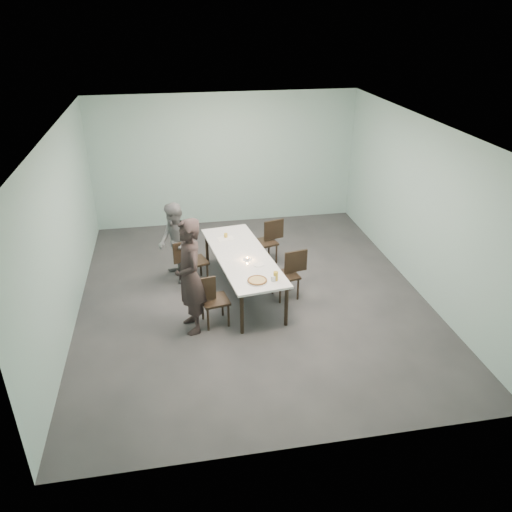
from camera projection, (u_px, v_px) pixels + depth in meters
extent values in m
plane|color=#333335|center=(252.00, 295.00, 8.97)|extent=(7.00, 7.00, 0.00)
cube|color=#95BCB5|center=(226.00, 160.00, 11.36)|extent=(6.00, 0.02, 3.00)
cube|color=#95BCB5|center=(308.00, 344.00, 5.21)|extent=(6.00, 0.02, 3.00)
cube|color=#95BCB5|center=(63.00, 231.00, 7.81)|extent=(0.02, 7.00, 3.00)
cube|color=#95BCB5|center=(419.00, 206.00, 8.76)|extent=(0.02, 7.00, 3.00)
cube|color=white|center=(251.00, 127.00, 7.61)|extent=(6.00, 7.00, 0.02)
cube|color=white|center=(242.00, 256.00, 8.74)|extent=(1.24, 2.70, 0.04)
cylinder|color=black|center=(242.00, 314.00, 7.77)|extent=(0.06, 0.06, 0.71)
cylinder|color=black|center=(207.00, 249.00, 9.85)|extent=(0.06, 0.06, 0.71)
cylinder|color=black|center=(286.00, 306.00, 7.97)|extent=(0.06, 0.06, 0.71)
cylinder|color=black|center=(243.00, 244.00, 10.05)|extent=(0.06, 0.06, 0.71)
cube|color=black|center=(215.00, 300.00, 8.00)|extent=(0.49, 0.49, 0.04)
cube|color=black|center=(203.00, 289.00, 7.83)|extent=(0.42, 0.11, 0.40)
cylinder|color=black|center=(208.00, 320.00, 7.90)|extent=(0.04, 0.04, 0.41)
cylinder|color=black|center=(203.00, 309.00, 8.19)|extent=(0.04, 0.04, 0.41)
cylinder|color=black|center=(229.00, 315.00, 8.01)|extent=(0.04, 0.04, 0.41)
cylinder|color=black|center=(222.00, 305.00, 8.29)|extent=(0.04, 0.04, 0.41)
cube|color=black|center=(195.00, 261.00, 9.21)|extent=(0.52, 0.52, 0.04)
cube|color=black|center=(184.00, 252.00, 9.02)|extent=(0.41, 0.16, 0.40)
cylinder|color=black|center=(190.00, 278.00, 9.10)|extent=(0.04, 0.04, 0.41)
cylinder|color=black|center=(184.00, 270.00, 9.37)|extent=(0.04, 0.04, 0.41)
cylinder|color=black|center=(208.00, 274.00, 9.24)|extent=(0.04, 0.04, 0.41)
cylinder|color=black|center=(201.00, 266.00, 9.51)|extent=(0.04, 0.04, 0.41)
cube|color=black|center=(286.00, 275.00, 8.74)|extent=(0.49, 0.49, 0.04)
cube|color=black|center=(296.00, 261.00, 8.69)|extent=(0.42, 0.12, 0.40)
cylinder|color=black|center=(290.00, 280.00, 9.03)|extent=(0.04, 0.04, 0.41)
cylinder|color=black|center=(298.00, 289.00, 8.75)|extent=(0.04, 0.04, 0.41)
cylinder|color=black|center=(273.00, 284.00, 8.93)|extent=(0.04, 0.04, 0.41)
cylinder|color=black|center=(280.00, 293.00, 8.64)|extent=(0.04, 0.04, 0.41)
cube|color=black|center=(265.00, 242.00, 9.95)|extent=(0.51, 0.51, 0.04)
cube|color=black|center=(274.00, 230.00, 9.91)|extent=(0.42, 0.15, 0.40)
cylinder|color=black|center=(269.00, 247.00, 10.25)|extent=(0.04, 0.04, 0.41)
cylinder|color=black|center=(276.00, 254.00, 9.98)|extent=(0.04, 0.04, 0.41)
cylinder|color=black|center=(254.00, 251.00, 10.12)|extent=(0.04, 0.04, 0.41)
cylinder|color=black|center=(261.00, 257.00, 9.85)|extent=(0.04, 0.04, 0.41)
imported|color=black|center=(190.00, 277.00, 7.64)|extent=(0.59, 0.77, 1.89)
imported|color=slate|center=(175.00, 243.00, 9.16)|extent=(0.76, 0.87, 1.51)
cylinder|color=white|center=(257.00, 281.00, 7.89)|extent=(0.34, 0.34, 0.01)
cylinder|color=#D7B67A|center=(257.00, 280.00, 7.89)|extent=(0.30, 0.30, 0.01)
torus|color=brown|center=(257.00, 280.00, 7.88)|extent=(0.32, 0.32, 0.03)
cylinder|color=white|center=(259.00, 265.00, 8.40)|extent=(0.18, 0.18, 0.01)
cylinder|color=gold|center=(276.00, 276.00, 7.90)|extent=(0.08, 0.08, 0.15)
cylinder|color=silver|center=(273.00, 278.00, 7.89)|extent=(0.08, 0.08, 0.09)
cylinder|color=silver|center=(247.00, 259.00, 8.56)|extent=(0.06, 0.06, 0.03)
cylinder|color=orange|center=(247.00, 258.00, 8.55)|extent=(0.04, 0.04, 0.01)
cylinder|color=gold|center=(226.00, 235.00, 9.37)|extent=(0.07, 0.07, 0.08)
cube|color=silver|center=(226.00, 239.00, 9.33)|extent=(0.33, 0.26, 0.01)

